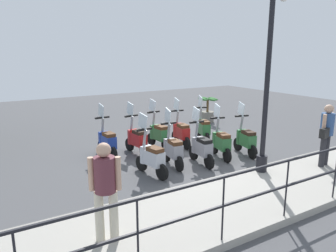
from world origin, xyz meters
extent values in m
plane|color=#4C4C4F|center=(0.00, 0.00, 0.00)|extent=(28.00, 28.00, 0.00)
cube|color=#A39E93|center=(-3.20, 0.00, 0.07)|extent=(2.20, 20.00, 0.15)
cube|color=gray|center=(-2.15, 0.00, 0.07)|extent=(0.10, 20.00, 0.15)
cube|color=black|center=(-4.20, 0.00, 1.20)|extent=(0.04, 16.00, 0.04)
cube|color=black|center=(-4.20, 0.00, 0.73)|extent=(0.04, 16.00, 0.04)
cylinder|color=black|center=(-4.20, -0.73, 0.68)|extent=(0.03, 0.03, 1.05)
cylinder|color=black|center=(-4.20, 0.73, 0.68)|extent=(0.03, 0.03, 1.05)
cylinder|color=black|center=(-4.20, 2.18, 0.68)|extent=(0.03, 0.03, 1.05)
cylinder|color=black|center=(-4.20, 3.64, 0.68)|extent=(0.03, 0.03, 1.05)
cylinder|color=black|center=(-2.40, -0.61, 0.35)|extent=(0.26, 0.26, 0.40)
cylinder|color=black|center=(-2.40, -0.61, 2.37)|extent=(0.12, 0.12, 4.45)
cylinder|color=#28282D|center=(-2.93, -2.37, 0.56)|extent=(0.14, 0.14, 0.82)
cylinder|color=#28282D|center=(-2.97, -2.15, 0.56)|extent=(0.14, 0.14, 0.82)
cylinder|color=#335184|center=(-2.95, -2.26, 1.25)|extent=(0.38, 0.38, 0.55)
sphere|color=tan|center=(-2.95, -2.26, 1.63)|extent=(0.22, 0.22, 0.22)
cylinder|color=tan|center=(-2.91, -2.45, 1.26)|extent=(0.09, 0.09, 0.52)
cylinder|color=tan|center=(-2.99, -2.06, 1.26)|extent=(0.09, 0.09, 0.52)
cube|color=black|center=(-3.05, -2.01, 1.07)|extent=(0.19, 0.30, 0.24)
cylinder|color=beige|center=(-3.24, 3.82, 0.56)|extent=(0.14, 0.14, 0.82)
cylinder|color=beige|center=(-3.34, 3.63, 0.56)|extent=(0.14, 0.14, 0.82)
cylinder|color=brown|center=(-3.29, 3.72, 1.25)|extent=(0.43, 0.43, 0.55)
sphere|color=tan|center=(-3.29, 3.72, 1.63)|extent=(0.22, 0.22, 0.22)
cylinder|color=tan|center=(-3.19, 3.90, 1.26)|extent=(0.09, 0.09, 0.52)
cylinder|color=tan|center=(-3.38, 3.55, 1.26)|extent=(0.09, 0.09, 0.52)
cylinder|color=slate|center=(3.29, -3.37, 0.23)|extent=(0.56, 0.56, 0.45)
cylinder|color=brown|center=(3.29, -3.37, 0.70)|extent=(0.10, 0.10, 0.50)
ellipsoid|color=#2D6B2D|center=(3.54, -3.37, 1.00)|extent=(0.56, 0.16, 0.10)
ellipsoid|color=#2D6B2D|center=(3.04, -3.37, 1.00)|extent=(0.56, 0.16, 0.10)
ellipsoid|color=#2D6B2D|center=(3.29, -3.12, 1.00)|extent=(0.56, 0.16, 0.10)
ellipsoid|color=#2D6B2D|center=(3.29, -3.62, 1.00)|extent=(0.56, 0.16, 0.10)
ellipsoid|color=#2D6B2D|center=(3.47, -3.19, 1.00)|extent=(0.56, 0.16, 0.10)
ellipsoid|color=#2D6B2D|center=(3.11, -3.55, 1.00)|extent=(0.56, 0.16, 0.10)
cylinder|color=black|center=(-0.50, -1.60, 0.20)|extent=(0.41, 0.17, 0.40)
cylinder|color=black|center=(-1.31, -1.42, 0.20)|extent=(0.41, 0.17, 0.40)
cube|color=#2D6B38|center=(-0.99, -1.49, 0.48)|extent=(0.65, 0.41, 0.36)
cube|color=#2D6B38|center=(-0.71, -1.56, 0.50)|extent=(0.18, 0.32, 0.44)
cube|color=black|center=(-1.06, -1.48, 0.71)|extent=(0.45, 0.34, 0.10)
cylinder|color=gray|center=(-0.65, -1.57, 0.85)|extent=(0.19, 0.11, 0.55)
cube|color=black|center=(-0.65, -1.57, 1.13)|extent=(0.16, 0.44, 0.05)
cube|color=silver|center=(-0.59, -1.58, 1.33)|extent=(0.38, 0.12, 0.42)
cylinder|color=black|center=(-0.36, -0.79, 0.20)|extent=(0.41, 0.18, 0.40)
cylinder|color=black|center=(-1.16, -0.59, 0.20)|extent=(0.41, 0.18, 0.40)
cube|color=#2D6B38|center=(-0.84, -0.67, 0.48)|extent=(0.65, 0.42, 0.36)
cube|color=#2D6B38|center=(-0.56, -0.74, 0.50)|extent=(0.19, 0.32, 0.44)
cube|color=#4C2D19|center=(-0.91, -0.65, 0.71)|extent=(0.45, 0.35, 0.10)
cylinder|color=gray|center=(-0.50, -0.76, 0.85)|extent=(0.19, 0.11, 0.55)
cube|color=black|center=(-0.50, -0.76, 1.13)|extent=(0.17, 0.44, 0.05)
cube|color=silver|center=(-0.45, -0.77, 1.33)|extent=(0.38, 0.13, 0.42)
cylinder|color=black|center=(-0.48, 0.07, 0.20)|extent=(0.41, 0.12, 0.40)
cylinder|color=black|center=(-1.31, 0.16, 0.20)|extent=(0.41, 0.12, 0.40)
cube|color=gray|center=(-0.98, 0.12, 0.48)|extent=(0.63, 0.34, 0.36)
cube|color=gray|center=(-0.69, 0.09, 0.50)|extent=(0.15, 0.31, 0.44)
cube|color=black|center=(-1.05, 0.13, 0.71)|extent=(0.43, 0.30, 0.10)
cylinder|color=gray|center=(-0.63, 0.08, 0.85)|extent=(0.19, 0.09, 0.55)
cube|color=black|center=(-0.63, 0.08, 1.13)|extent=(0.11, 0.44, 0.05)
cube|color=silver|center=(-0.57, 0.08, 1.33)|extent=(0.39, 0.07, 0.42)
cylinder|color=black|center=(-0.22, 0.81, 0.20)|extent=(0.41, 0.13, 0.40)
cylinder|color=black|center=(-1.05, 0.92, 0.20)|extent=(0.41, 0.13, 0.40)
cube|color=gray|center=(-0.72, 0.88, 0.48)|extent=(0.63, 0.36, 0.36)
cube|color=gray|center=(-0.43, 0.84, 0.50)|extent=(0.16, 0.31, 0.44)
cube|color=#4C2D19|center=(-0.79, 0.89, 0.71)|extent=(0.43, 0.31, 0.10)
cylinder|color=gray|center=(-0.37, 0.83, 0.85)|extent=(0.19, 0.09, 0.55)
cube|color=black|center=(-0.37, 0.83, 1.13)|extent=(0.12, 0.44, 0.05)
cube|color=silver|center=(-0.31, 0.82, 1.33)|extent=(0.39, 0.08, 0.42)
cylinder|color=black|center=(-0.51, 1.73, 0.20)|extent=(0.41, 0.15, 0.40)
cylinder|color=black|center=(-1.32, 1.59, 0.20)|extent=(0.41, 0.15, 0.40)
cube|color=#B7BCC6|center=(-1.00, 1.65, 0.48)|extent=(0.64, 0.38, 0.36)
cube|color=#B7BCC6|center=(-0.71, 1.70, 0.50)|extent=(0.17, 0.32, 0.44)
cube|color=#4C2D19|center=(-1.07, 1.64, 0.71)|extent=(0.44, 0.32, 0.10)
cylinder|color=gray|center=(-0.65, 1.71, 0.85)|extent=(0.19, 0.10, 0.55)
cube|color=black|center=(-0.65, 1.71, 1.13)|extent=(0.13, 0.44, 0.05)
cube|color=silver|center=(-0.59, 1.72, 1.33)|extent=(0.39, 0.09, 0.42)
cylinder|color=black|center=(1.29, -1.43, 0.20)|extent=(0.41, 0.20, 0.40)
cylinder|color=black|center=(0.50, -1.18, 0.20)|extent=(0.41, 0.20, 0.40)
cube|color=#2D6B38|center=(0.82, -1.28, 0.48)|extent=(0.66, 0.45, 0.36)
cube|color=#2D6B38|center=(1.09, -1.37, 0.50)|extent=(0.21, 0.32, 0.44)
cube|color=#4C2D19|center=(0.75, -1.26, 0.71)|extent=(0.46, 0.37, 0.10)
cylinder|color=gray|center=(1.15, -1.39, 0.85)|extent=(0.20, 0.12, 0.55)
cube|color=black|center=(1.15, -1.39, 1.13)|extent=(0.19, 0.44, 0.05)
cube|color=silver|center=(1.21, -1.40, 1.33)|extent=(0.38, 0.15, 0.42)
cylinder|color=black|center=(1.22, -0.40, 0.20)|extent=(0.41, 0.13, 0.40)
cylinder|color=black|center=(0.40, -0.30, 0.20)|extent=(0.41, 0.13, 0.40)
cube|color=#B21E1E|center=(0.73, -0.34, 0.48)|extent=(0.63, 0.35, 0.36)
cube|color=#B21E1E|center=(1.01, -0.38, 0.50)|extent=(0.15, 0.31, 0.44)
cube|color=#4C2D19|center=(0.66, -0.33, 0.71)|extent=(0.43, 0.30, 0.10)
cylinder|color=gray|center=(1.07, -0.38, 0.85)|extent=(0.19, 0.09, 0.55)
cube|color=black|center=(1.07, -0.38, 1.13)|extent=(0.11, 0.44, 0.05)
cube|color=silver|center=(1.13, -0.39, 1.33)|extent=(0.39, 0.08, 0.42)
cylinder|color=black|center=(1.42, 0.40, 0.20)|extent=(0.40, 0.11, 0.40)
cylinder|color=black|center=(0.59, 0.34, 0.20)|extent=(0.40, 0.11, 0.40)
cube|color=#2D6B38|center=(0.92, 0.36, 0.48)|extent=(0.62, 0.32, 0.36)
cube|color=#2D6B38|center=(1.21, 0.38, 0.50)|extent=(0.14, 0.31, 0.44)
cube|color=#4C2D19|center=(0.85, 0.36, 0.71)|extent=(0.42, 0.29, 0.10)
cylinder|color=gray|center=(1.27, 0.39, 0.85)|extent=(0.19, 0.08, 0.55)
cube|color=black|center=(1.27, 0.39, 1.13)|extent=(0.09, 0.44, 0.05)
cube|color=silver|center=(1.33, 0.39, 1.33)|extent=(0.39, 0.06, 0.42)
cylinder|color=black|center=(1.22, 1.27, 0.20)|extent=(0.41, 0.12, 0.40)
cylinder|color=black|center=(0.40, 1.18, 0.20)|extent=(0.41, 0.12, 0.40)
cube|color=#B21E1E|center=(0.72, 1.22, 0.48)|extent=(0.63, 0.34, 0.36)
cube|color=#B21E1E|center=(1.01, 1.25, 0.50)|extent=(0.15, 0.31, 0.44)
cube|color=black|center=(0.65, 1.21, 0.71)|extent=(0.43, 0.30, 0.10)
cylinder|color=gray|center=(1.07, 1.26, 0.85)|extent=(0.19, 0.09, 0.55)
cube|color=black|center=(1.07, 1.26, 1.13)|extent=(0.11, 0.44, 0.05)
cube|color=silver|center=(1.13, 1.26, 1.33)|extent=(0.39, 0.07, 0.42)
cylinder|color=black|center=(1.44, 2.10, 0.20)|extent=(0.40, 0.10, 0.40)
cylinder|color=black|center=(0.61, 2.05, 0.20)|extent=(0.40, 0.10, 0.40)
cube|color=navy|center=(0.94, 2.07, 0.48)|extent=(0.61, 0.31, 0.36)
cube|color=navy|center=(1.23, 2.09, 0.50)|extent=(0.14, 0.31, 0.44)
cube|color=#4C2D19|center=(0.87, 2.07, 0.71)|extent=(0.41, 0.28, 0.10)
cylinder|color=gray|center=(1.29, 2.09, 0.85)|extent=(0.19, 0.08, 0.55)
cube|color=black|center=(1.29, 2.09, 1.13)|extent=(0.08, 0.44, 0.05)
cube|color=silver|center=(1.35, 2.09, 1.33)|extent=(0.39, 0.05, 0.42)
camera|label=1|loc=(-7.70, 5.30, 3.07)|focal=35.00mm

